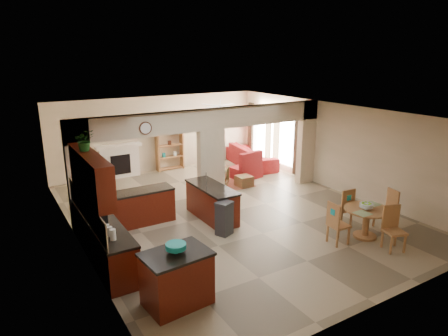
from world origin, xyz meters
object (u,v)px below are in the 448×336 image
sofa (251,156)px  armchair (216,177)px  dining_table (366,218)px  kitchen_island (177,278)px

sofa → armchair: sofa is taller
dining_table → armchair: bearing=102.7°
armchair → sofa: bearing=167.2°
kitchen_island → armchair: 6.54m
kitchen_island → sofa: (6.32, 6.78, -0.11)m
kitchen_island → armchair: kitchen_island is taller
sofa → armchair: 2.89m
dining_table → kitchen_island: bearing=-178.9°
dining_table → sofa: 6.81m
armchair → kitchen_island: bearing=9.5°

